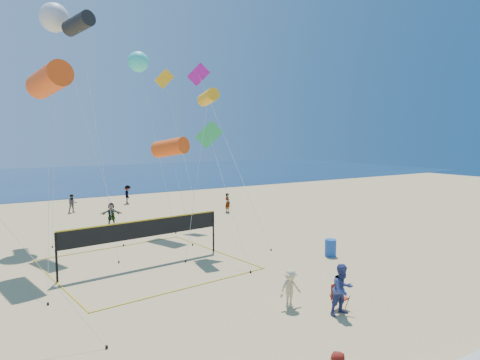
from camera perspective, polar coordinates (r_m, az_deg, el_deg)
ground at (r=13.65m, az=10.54°, el=-22.20°), size 120.00×120.00×0.00m
ocean at (r=71.54m, az=-25.51°, el=0.16°), size 140.00×50.00×0.03m
bystander_a at (r=16.23m, az=13.51°, el=-14.01°), size 0.95×0.76×1.86m
bystander_b at (r=16.62m, az=6.71°, el=-14.15°), size 0.94×0.55×1.45m
far_person_1 at (r=32.17m, az=-16.79°, el=-4.38°), size 1.60×0.97×1.65m
far_person_2 at (r=36.12m, az=-1.67°, el=-3.04°), size 0.44×0.62×1.64m
far_person_3 at (r=38.61m, az=-21.45°, el=-2.94°), size 0.77×0.61×1.54m
far_person_4 at (r=42.14m, az=-14.75°, el=-1.88°), size 0.86×1.23×1.75m
camp_chair at (r=16.83m, az=12.91°, el=-14.71°), size 0.58×0.69×1.04m
trash_barrel at (r=23.66m, az=11.98°, el=-8.83°), size 0.65×0.65×0.90m
volleyball_net at (r=21.91m, az=-12.66°, el=-7.06°), size 9.40×9.26×2.29m
kite_0 at (r=23.64m, az=-24.10°, el=12.07°), size 2.31×7.76×10.02m
kite_1 at (r=29.15m, az=-20.73°, el=18.91°), size 1.70×7.89×13.81m
kite_2 at (r=24.56m, az=-4.26°, el=10.91°), size 3.02×3.07×9.06m
kite_4 at (r=24.12m, az=-3.90°, el=5.26°), size 1.42×5.71×7.30m
kite_5 at (r=32.05m, az=-5.08°, el=12.75°), size 1.49×10.53×11.82m
kite_6 at (r=31.40m, az=-23.54°, el=19.23°), size 3.35×6.81×14.83m
kite_7 at (r=34.26m, az=-13.41°, el=15.07°), size 1.69×7.15×12.76m
kite_8 at (r=33.07m, az=-23.30°, el=19.59°), size 2.10×6.40×15.03m
kite_9 at (r=35.46m, az=-9.78°, el=12.07°), size 2.29×3.19×11.78m
kite_10 at (r=28.08m, az=-9.29°, el=4.29°), size 1.96×5.00×6.38m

